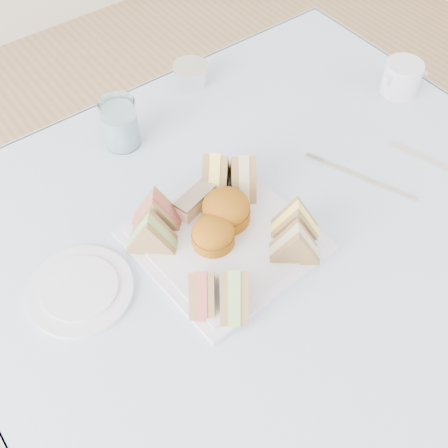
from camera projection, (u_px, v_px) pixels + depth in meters
floor at (268, 410)px, 1.50m from camera, size 4.00×4.00×0.00m
table at (279, 349)px, 1.21m from camera, size 0.90×0.90×0.74m
tablecloth at (296, 248)px, 0.92m from camera, size 1.02×1.02×0.01m
serving_plate at (224, 241)px, 0.92m from camera, size 0.28×0.28×0.01m
sandwich_fl_a at (202, 285)px, 0.82m from camera, size 0.08×0.09×0.07m
sandwich_fl_b at (234, 286)px, 0.81m from camera, size 0.09×0.10×0.08m
sandwich_fr_a at (296, 218)px, 0.89m from camera, size 0.09×0.08×0.07m
sandwich_fr_b at (296, 241)px, 0.86m from camera, size 0.09×0.08×0.07m
sandwich_bl_a at (151, 232)px, 0.87m from camera, size 0.09×0.08×0.07m
sandwich_bl_b at (155, 209)px, 0.90m from camera, size 0.09×0.08×0.07m
sandwich_br_a at (243, 172)px, 0.95m from camera, size 0.08×0.10×0.08m
sandwich_br_b at (216, 170)px, 0.95m from camera, size 0.09×0.09×0.08m
scone_left at (213, 234)px, 0.89m from camera, size 0.08×0.08×0.05m
scone_right at (226, 209)px, 0.92m from camera, size 0.10×0.10×0.05m
pastry_slice at (195, 201)px, 0.94m from camera, size 0.08×0.05×0.04m
side_plate at (80, 290)px, 0.86m from camera, size 0.18×0.18×0.01m
water_glass at (120, 123)px, 1.03m from camera, size 0.08×0.08×0.10m
tea_strainer at (191, 76)px, 1.16m from camera, size 0.08×0.08×0.04m
knife at (434, 163)px, 1.03m from camera, size 0.06×0.17×0.00m
fork at (369, 181)px, 1.00m from camera, size 0.08×0.17×0.00m
creamer_jug at (402, 78)px, 1.14m from camera, size 0.08×0.08×0.07m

